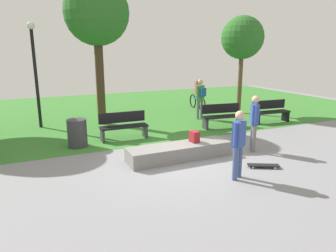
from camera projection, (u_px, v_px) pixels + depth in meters
ground_plane at (177, 161)px, 8.40m from camera, size 28.00×28.00×0.00m
grass_lawn at (108, 111)px, 15.32m from camera, size 26.60×12.30×0.01m
concrete_ledge at (179, 152)px, 8.57m from camera, size 2.95×0.77×0.40m
backpack_on_ledge at (194, 137)px, 8.72m from camera, size 0.22×0.29×0.32m
skater_performing_trick at (239, 140)px, 7.05m from camera, size 0.39×0.32×1.63m
skater_watching at (254, 119)px, 9.03m from camera, size 0.33×0.39×1.67m
skateboard_by_ledge at (263, 165)px, 7.93m from camera, size 0.80×0.55×0.08m
park_bench_near_path at (123, 125)px, 10.39m from camera, size 1.61×0.51×0.91m
park_bench_by_oak at (222, 115)px, 11.96m from camera, size 1.65×0.67×0.91m
park_bench_near_lamppost at (271, 111)px, 12.83m from camera, size 1.63×0.59×0.91m
tree_leaning_ash at (242, 38)px, 14.02m from camera, size 1.94×1.94×4.47m
tree_young_birch at (97, 14)px, 11.67m from camera, size 2.48×2.48×5.58m
lamp_post at (35, 65)px, 11.51m from camera, size 0.28×0.28×3.95m
trash_bin at (77, 133)px, 9.57m from camera, size 0.60×0.60×0.87m
pedestrian_with_backpack at (200, 95)px, 13.31m from camera, size 0.42×0.40×1.74m
cyclist_on_bicycle at (197, 97)px, 15.66m from camera, size 0.22×1.82×1.52m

